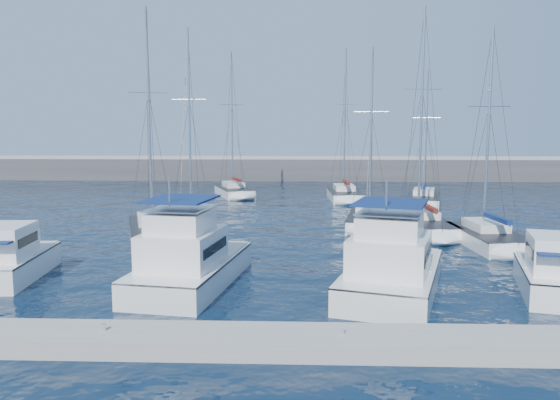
{
  "coord_description": "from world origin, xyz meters",
  "views": [
    {
      "loc": [
        -1.43,
        -28.4,
        7.31
      ],
      "look_at": [
        -2.64,
        4.99,
        3.0
      ],
      "focal_mm": 35.0,
      "sensor_mm": 36.0,
      "label": 1
    }
  ],
  "objects_px": {
    "motor_yacht_port_inner": "(189,263)",
    "motor_yacht_stbd_inner": "(392,270)",
    "sailboat_mid_a": "(153,231)",
    "sailboat_back_a": "(234,191)",
    "sailboat_mid_b": "(190,216)",
    "sailboat_mid_e": "(488,238)",
    "motor_yacht_port_outer": "(12,261)",
    "motor_yacht_stbd_outer": "(554,275)",
    "sailboat_mid_d": "(421,223)",
    "sailboat_back_c": "(424,199)",
    "sailboat_mid_c": "(369,219)",
    "sailboat_back_b": "(345,195)"
  },
  "relations": [
    {
      "from": "motor_yacht_port_inner",
      "to": "sailboat_mid_b",
      "type": "bearing_deg",
      "value": 110.18
    },
    {
      "from": "sailboat_back_a",
      "to": "sailboat_mid_a",
      "type": "bearing_deg",
      "value": -115.86
    },
    {
      "from": "motor_yacht_stbd_outer",
      "to": "sailboat_mid_e",
      "type": "bearing_deg",
      "value": 101.29
    },
    {
      "from": "sailboat_mid_e",
      "to": "sailboat_back_c",
      "type": "height_order",
      "value": "sailboat_mid_e"
    },
    {
      "from": "sailboat_mid_a",
      "to": "motor_yacht_stbd_outer",
      "type": "bearing_deg",
      "value": -48.08
    },
    {
      "from": "sailboat_mid_d",
      "to": "sailboat_back_a",
      "type": "xyz_separation_m",
      "value": [
        -16.17,
        20.31,
        0.02
      ]
    },
    {
      "from": "motor_yacht_port_inner",
      "to": "sailboat_mid_b",
      "type": "height_order",
      "value": "sailboat_mid_b"
    },
    {
      "from": "motor_yacht_stbd_inner",
      "to": "sailboat_mid_a",
      "type": "distance_m",
      "value": 18.62
    },
    {
      "from": "sailboat_mid_a",
      "to": "sailboat_mid_c",
      "type": "xyz_separation_m",
      "value": [
        15.22,
        5.36,
        -0.02
      ]
    },
    {
      "from": "sailboat_mid_c",
      "to": "sailboat_mid_d",
      "type": "bearing_deg",
      "value": -16.2
    },
    {
      "from": "sailboat_back_c",
      "to": "sailboat_mid_e",
      "type": "bearing_deg",
      "value": -76.07
    },
    {
      "from": "sailboat_mid_c",
      "to": "sailboat_back_c",
      "type": "xyz_separation_m",
      "value": [
        6.88,
        12.21,
        -0.0
      ]
    },
    {
      "from": "motor_yacht_port_inner",
      "to": "sailboat_mid_d",
      "type": "distance_m",
      "value": 20.53
    },
    {
      "from": "motor_yacht_port_outer",
      "to": "motor_yacht_stbd_outer",
      "type": "distance_m",
      "value": 25.41
    },
    {
      "from": "sailboat_mid_c",
      "to": "sailboat_mid_d",
      "type": "distance_m",
      "value": 3.98
    },
    {
      "from": "motor_yacht_port_inner",
      "to": "sailboat_back_c",
      "type": "relative_size",
      "value": 0.68
    },
    {
      "from": "sailboat_mid_a",
      "to": "sailboat_back_b",
      "type": "bearing_deg",
      "value": 37.03
    },
    {
      "from": "sailboat_back_a",
      "to": "sailboat_back_c",
      "type": "relative_size",
      "value": 1.2
    },
    {
      "from": "sailboat_mid_e",
      "to": "sailboat_back_a",
      "type": "bearing_deg",
      "value": 122.51
    },
    {
      "from": "sailboat_back_a",
      "to": "sailboat_back_c",
      "type": "height_order",
      "value": "sailboat_back_a"
    },
    {
      "from": "sailboat_mid_b",
      "to": "sailboat_back_b",
      "type": "distance_m",
      "value": 20.02
    },
    {
      "from": "sailboat_mid_d",
      "to": "sailboat_back_b",
      "type": "relative_size",
      "value": 1.03
    },
    {
      "from": "sailboat_mid_a",
      "to": "sailboat_back_a",
      "type": "distance_m",
      "value": 24.08
    },
    {
      "from": "motor_yacht_stbd_outer",
      "to": "motor_yacht_stbd_inner",
      "type": "bearing_deg",
      "value": -164.04
    },
    {
      "from": "motor_yacht_port_outer",
      "to": "sailboat_mid_b",
      "type": "bearing_deg",
      "value": 66.83
    },
    {
      "from": "sailboat_mid_b",
      "to": "sailboat_mid_e",
      "type": "xyz_separation_m",
      "value": [
        20.63,
        -7.89,
        -0.02
      ]
    },
    {
      "from": "sailboat_mid_b",
      "to": "sailboat_back_a",
      "type": "bearing_deg",
      "value": 84.02
    },
    {
      "from": "sailboat_mid_a",
      "to": "sailboat_mid_c",
      "type": "relative_size",
      "value": 1.14
    },
    {
      "from": "sailboat_mid_e",
      "to": "sailboat_back_b",
      "type": "xyz_separation_m",
      "value": [
        -7.22,
        22.76,
        0.01
      ]
    },
    {
      "from": "motor_yacht_port_outer",
      "to": "sailboat_back_c",
      "type": "xyz_separation_m",
      "value": [
        26.27,
        27.97,
        -0.43
      ]
    },
    {
      "from": "motor_yacht_stbd_inner",
      "to": "sailboat_mid_b",
      "type": "relative_size",
      "value": 0.6
    },
    {
      "from": "motor_yacht_port_inner",
      "to": "motor_yacht_stbd_inner",
      "type": "height_order",
      "value": "same"
    },
    {
      "from": "motor_yacht_stbd_inner",
      "to": "sailboat_mid_d",
      "type": "distance_m",
      "value": 16.59
    },
    {
      "from": "sailboat_mid_a",
      "to": "sailboat_mid_d",
      "type": "distance_m",
      "value": 19.15
    },
    {
      "from": "sailboat_mid_c",
      "to": "sailboat_back_a",
      "type": "relative_size",
      "value": 0.86
    },
    {
      "from": "sailboat_mid_c",
      "to": "sailboat_mid_e",
      "type": "relative_size",
      "value": 0.99
    },
    {
      "from": "motor_yacht_stbd_outer",
      "to": "sailboat_back_b",
      "type": "relative_size",
      "value": 0.4
    },
    {
      "from": "motor_yacht_port_inner",
      "to": "sailboat_mid_e",
      "type": "relative_size",
      "value": 0.66
    },
    {
      "from": "sailboat_mid_e",
      "to": "sailboat_mid_b",
      "type": "bearing_deg",
      "value": 154.57
    },
    {
      "from": "sailboat_mid_d",
      "to": "sailboat_back_a",
      "type": "relative_size",
      "value": 1.02
    },
    {
      "from": "sailboat_mid_a",
      "to": "motor_yacht_stbd_inner",
      "type": "bearing_deg",
      "value": -59.44
    },
    {
      "from": "sailboat_mid_b",
      "to": "sailboat_mid_e",
      "type": "bearing_deg",
      "value": -22.39
    },
    {
      "from": "motor_yacht_stbd_outer",
      "to": "sailboat_mid_c",
      "type": "relative_size",
      "value": 0.47
    },
    {
      "from": "motor_yacht_port_outer",
      "to": "sailboat_mid_a",
      "type": "xyz_separation_m",
      "value": [
        4.17,
        10.4,
        -0.41
      ]
    },
    {
      "from": "motor_yacht_stbd_outer",
      "to": "sailboat_mid_a",
      "type": "distance_m",
      "value": 24.41
    },
    {
      "from": "motor_yacht_port_inner",
      "to": "sailboat_mid_a",
      "type": "xyz_separation_m",
      "value": [
        -4.75,
        11.33,
        -0.6
      ]
    },
    {
      "from": "sailboat_back_c",
      "to": "sailboat_mid_b",
      "type": "bearing_deg",
      "value": -137.02
    },
    {
      "from": "motor_yacht_stbd_inner",
      "to": "sailboat_back_a",
      "type": "xyz_separation_m",
      "value": [
        -11.39,
        36.18,
        -0.58
      ]
    },
    {
      "from": "motor_yacht_stbd_outer",
      "to": "sailboat_back_c",
      "type": "bearing_deg",
      "value": 103.21
    },
    {
      "from": "motor_yacht_port_inner",
      "to": "motor_yacht_stbd_inner",
      "type": "distance_m",
      "value": 9.31
    }
  ]
}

